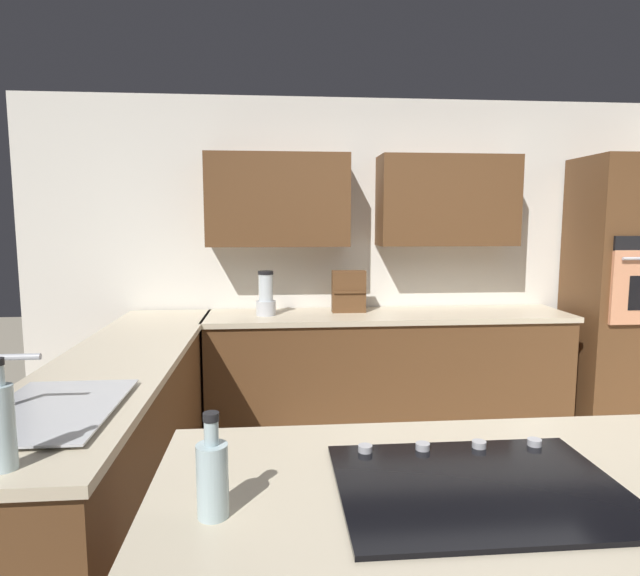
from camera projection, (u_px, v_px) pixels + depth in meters
name	position (u px, v px, depth m)	size (l,w,h in m)	color
ground_plane	(480.00, 555.00, 2.61)	(14.00, 14.00, 0.00)	#9E937F
wall_back	(384.00, 245.00, 4.45)	(6.00, 0.44, 2.60)	white
lower_cabinets_back	(387.00, 372.00, 4.25)	(2.80, 0.60, 0.86)	brown
countertop_back	(388.00, 316.00, 4.19)	(2.84, 0.64, 0.04)	beige
lower_cabinets_side	(124.00, 438.00, 2.94)	(0.60, 2.90, 0.86)	brown
countertop_side	(120.00, 358.00, 2.89)	(0.64, 2.94, 0.04)	beige
island_top	(479.00, 496.00, 1.44)	(1.78, 0.99, 0.04)	beige
wall_oven	(626.00, 290.00, 4.33)	(0.80, 0.66, 2.12)	brown
sink_unit	(50.00, 409.00, 2.00)	(0.46, 0.70, 0.23)	#515456
cooktop	(478.00, 486.00, 1.45)	(0.76, 0.56, 0.03)	black
blender	(266.00, 296.00, 4.09)	(0.15, 0.15, 0.34)	silver
spice_rack	(349.00, 291.00, 4.22)	(0.26, 0.11, 0.33)	brown
dish_soap_bottle	(2.00, 424.00, 1.54)	(0.07, 0.07, 0.33)	silver
oil_bottle	(212.00, 476.00, 1.30)	(0.08, 0.08, 0.26)	silver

